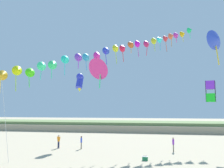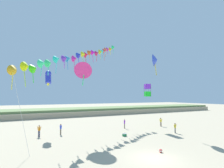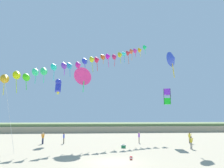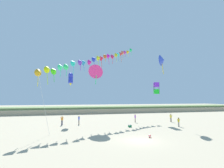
{
  "view_description": "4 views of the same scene",
  "coord_description": "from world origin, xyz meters",
  "px_view_note": "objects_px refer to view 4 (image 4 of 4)",
  "views": [
    {
      "loc": [
        3.4,
        -15.51,
        5.24
      ],
      "look_at": [
        -1.4,
        10.7,
        8.03
      ],
      "focal_mm": 38.0,
      "sensor_mm": 36.0,
      "label": 1
    },
    {
      "loc": [
        -11.43,
        -13.87,
        6.09
      ],
      "look_at": [
        1.18,
        11.66,
        8.08
      ],
      "focal_mm": 28.0,
      "sensor_mm": 36.0,
      "label": 2
    },
    {
      "loc": [
        -2.03,
        -22.73,
        4.39
      ],
      "look_at": [
        1.02,
        13.15,
        9.1
      ],
      "focal_mm": 38.0,
      "sensor_mm": 36.0,
      "label": 3
    },
    {
      "loc": [
        -8.67,
        -20.0,
        5.1
      ],
      "look_at": [
        -1.23,
        8.71,
        7.52
      ],
      "focal_mm": 28.0,
      "sensor_mm": 36.0,
      "label": 4
    }
  ],
  "objects_px": {
    "large_kite_low_lead": "(162,60)",
    "large_kite_high_solo": "(96,71)",
    "large_kite_mid_trail": "(71,79)",
    "large_kite_outer_drift": "(156,88)",
    "beach_ball": "(150,136)",
    "person_near_left": "(135,118)",
    "beach_cooler": "(130,126)",
    "person_near_right": "(171,117)",
    "person_far_right": "(79,120)",
    "person_mid_center": "(62,120)",
    "person_far_left": "(179,121)"
  },
  "relations": [
    {
      "from": "large_kite_high_solo",
      "to": "large_kite_mid_trail",
      "type": "bearing_deg",
      "value": 127.35
    },
    {
      "from": "person_far_right",
      "to": "beach_ball",
      "type": "relative_size",
      "value": 4.61
    },
    {
      "from": "person_near_left",
      "to": "large_kite_mid_trail",
      "type": "distance_m",
      "value": 16.27
    },
    {
      "from": "large_kite_low_lead",
      "to": "large_kite_outer_drift",
      "type": "relative_size",
      "value": 1.68
    },
    {
      "from": "person_near_left",
      "to": "large_kite_mid_trail",
      "type": "xyz_separation_m",
      "value": [
        -13.39,
        3.94,
        8.36
      ]
    },
    {
      "from": "large_kite_outer_drift",
      "to": "large_kite_mid_trail",
      "type": "bearing_deg",
      "value": 162.56
    },
    {
      "from": "person_far_right",
      "to": "large_kite_low_lead",
      "type": "xyz_separation_m",
      "value": [
        16.4,
        -3.56,
        11.87
      ]
    },
    {
      "from": "person_mid_center",
      "to": "person_near_left",
      "type": "bearing_deg",
      "value": 0.05
    },
    {
      "from": "person_far_right",
      "to": "beach_cooler",
      "type": "xyz_separation_m",
      "value": [
        8.53,
        -5.42,
        -0.75
      ]
    },
    {
      "from": "beach_ball",
      "to": "person_near_left",
      "type": "bearing_deg",
      "value": 75.48
    },
    {
      "from": "large_kite_low_lead",
      "to": "beach_ball",
      "type": "bearing_deg",
      "value": -128.82
    },
    {
      "from": "person_far_right",
      "to": "large_kite_mid_trail",
      "type": "xyz_separation_m",
      "value": [
        -1.65,
        3.96,
        8.41
      ]
    },
    {
      "from": "person_mid_center",
      "to": "large_kite_low_lead",
      "type": "xyz_separation_m",
      "value": [
        19.57,
        -3.57,
        11.81
      ]
    },
    {
      "from": "person_near_right",
      "to": "person_mid_center",
      "type": "height_order",
      "value": "person_mid_center"
    },
    {
      "from": "beach_ball",
      "to": "person_far_left",
      "type": "bearing_deg",
      "value": 36.06
    },
    {
      "from": "beach_ball",
      "to": "large_kite_outer_drift",
      "type": "bearing_deg",
      "value": 57.38
    },
    {
      "from": "beach_cooler",
      "to": "beach_ball",
      "type": "relative_size",
      "value": 1.59
    },
    {
      "from": "person_mid_center",
      "to": "person_far_right",
      "type": "xyz_separation_m",
      "value": [
        3.17,
        -0.01,
        -0.05
      ]
    },
    {
      "from": "large_kite_outer_drift",
      "to": "person_near_right",
      "type": "bearing_deg",
      "value": 5.58
    },
    {
      "from": "large_kite_outer_drift",
      "to": "person_near_left",
      "type": "bearing_deg",
      "value": 159.37
    },
    {
      "from": "person_far_left",
      "to": "large_kite_low_lead",
      "type": "xyz_separation_m",
      "value": [
        -0.75,
        3.69,
        11.88
      ]
    },
    {
      "from": "large_kite_low_lead",
      "to": "large_kite_high_solo",
      "type": "height_order",
      "value": "large_kite_low_lead"
    },
    {
      "from": "person_near_right",
      "to": "person_far_left",
      "type": "height_order",
      "value": "person_near_right"
    },
    {
      "from": "large_kite_mid_trail",
      "to": "large_kite_outer_drift",
      "type": "bearing_deg",
      "value": -17.44
    },
    {
      "from": "person_near_right",
      "to": "person_far_left",
      "type": "bearing_deg",
      "value": -111.35
    },
    {
      "from": "large_kite_low_lead",
      "to": "large_kite_high_solo",
      "type": "xyz_separation_m",
      "value": [
        -13.42,
        1.47,
        -2.5
      ]
    },
    {
      "from": "person_far_left",
      "to": "large_kite_high_solo",
      "type": "height_order",
      "value": "large_kite_high_solo"
    },
    {
      "from": "person_near_right",
      "to": "large_kite_high_solo",
      "type": "distance_m",
      "value": 19.0
    },
    {
      "from": "person_near_left",
      "to": "large_kite_high_solo",
      "type": "distance_m",
      "value": 12.97
    },
    {
      "from": "large_kite_high_solo",
      "to": "beach_ball",
      "type": "xyz_separation_m",
      "value": [
        5.2,
        -11.69,
        -10.15
      ]
    },
    {
      "from": "beach_cooler",
      "to": "beach_ball",
      "type": "xyz_separation_m",
      "value": [
        -0.36,
        -8.36,
        -0.03
      ]
    },
    {
      "from": "person_far_left",
      "to": "beach_cooler",
      "type": "height_order",
      "value": "person_far_left"
    },
    {
      "from": "person_near_right",
      "to": "beach_cooler",
      "type": "height_order",
      "value": "person_near_right"
    },
    {
      "from": "person_near_left",
      "to": "large_kite_mid_trail",
      "type": "height_order",
      "value": "large_kite_mid_trail"
    },
    {
      "from": "large_kite_mid_trail",
      "to": "beach_cooler",
      "type": "relative_size",
      "value": 4.88
    },
    {
      "from": "person_far_left",
      "to": "beach_cooler",
      "type": "xyz_separation_m",
      "value": [
        -8.62,
        1.83,
        -0.74
      ]
    },
    {
      "from": "beach_ball",
      "to": "beach_cooler",
      "type": "bearing_deg",
      "value": 87.52
    },
    {
      "from": "person_far_right",
      "to": "large_kite_outer_drift",
      "type": "relative_size",
      "value": 0.69
    },
    {
      "from": "person_mid_center",
      "to": "person_far_left",
      "type": "xyz_separation_m",
      "value": [
        20.32,
        -7.26,
        -0.07
      ]
    },
    {
      "from": "large_kite_outer_drift",
      "to": "large_kite_low_lead",
      "type": "bearing_deg",
      "value": -78.27
    },
    {
      "from": "large_kite_low_lead",
      "to": "beach_cooler",
      "type": "distance_m",
      "value": 14.99
    },
    {
      "from": "beach_cooler",
      "to": "person_mid_center",
      "type": "bearing_deg",
      "value": 155.1
    },
    {
      "from": "person_near_left",
      "to": "large_kite_high_solo",
      "type": "bearing_deg",
      "value": -166.44
    },
    {
      "from": "person_near_left",
      "to": "beach_ball",
      "type": "xyz_separation_m",
      "value": [
        -3.58,
        -13.81,
        -0.83
      ]
    },
    {
      "from": "large_kite_outer_drift",
      "to": "beach_cooler",
      "type": "bearing_deg",
      "value": -152.69
    },
    {
      "from": "large_kite_high_solo",
      "to": "beach_cooler",
      "type": "xyz_separation_m",
      "value": [
        5.56,
        -3.33,
        -10.12
      ]
    },
    {
      "from": "large_kite_low_lead",
      "to": "large_kite_mid_trail",
      "type": "height_order",
      "value": "large_kite_low_lead"
    },
    {
      "from": "large_kite_high_solo",
      "to": "large_kite_outer_drift",
      "type": "bearing_deg",
      "value": 2.29
    },
    {
      "from": "person_far_left",
      "to": "person_far_right",
      "type": "height_order",
      "value": "person_far_right"
    },
    {
      "from": "person_near_left",
      "to": "large_kite_outer_drift",
      "type": "relative_size",
      "value": 0.72
    }
  ]
}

